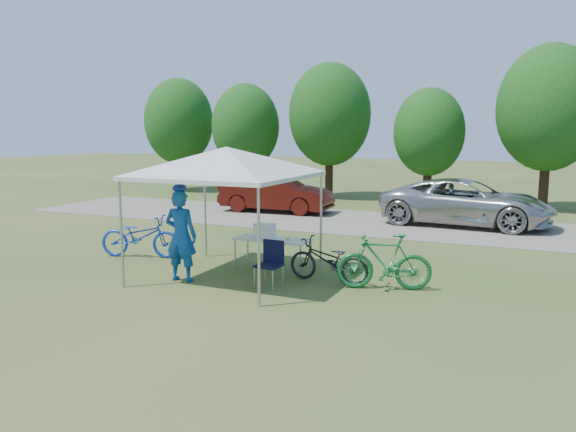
% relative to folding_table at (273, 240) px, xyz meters
% --- Properties ---
extents(ground, '(100.00, 100.00, 0.00)m').
position_rel_folding_table_xyz_m(ground, '(-0.54, -1.03, -0.65)').
color(ground, '#2D5119').
rests_on(ground, ground).
extents(gravel_strip, '(24.00, 5.00, 0.02)m').
position_rel_folding_table_xyz_m(gravel_strip, '(-0.54, 6.97, -0.64)').
color(gravel_strip, gray).
rests_on(gravel_strip, ground).
extents(canopy, '(4.53, 4.53, 3.00)m').
position_rel_folding_table_xyz_m(canopy, '(-0.54, -1.03, 2.01)').
color(canopy, '#A5A5AA').
rests_on(canopy, ground).
extents(treeline, '(24.89, 4.28, 6.30)m').
position_rel_folding_table_xyz_m(treeline, '(-0.84, 13.01, 2.89)').
color(treeline, '#382314').
rests_on(treeline, ground).
extents(folding_table, '(1.68, 0.70, 0.69)m').
position_rel_folding_table_xyz_m(folding_table, '(0.00, 0.00, 0.00)').
color(folding_table, white).
rests_on(folding_table, ground).
extents(folding_chair, '(0.49, 0.50, 0.91)m').
position_rel_folding_table_xyz_m(folding_chair, '(0.56, -1.24, -0.11)').
color(folding_chair, black).
rests_on(folding_chair, ground).
extents(cooler, '(0.44, 0.30, 0.32)m').
position_rel_folding_table_xyz_m(cooler, '(-0.20, -0.00, 0.21)').
color(cooler, white).
rests_on(cooler, folding_table).
extents(ice_cream_cup, '(0.07, 0.07, 0.05)m').
position_rel_folding_table_xyz_m(ice_cream_cup, '(0.38, -0.05, 0.07)').
color(ice_cream_cup, gold).
rests_on(ice_cream_cup, folding_table).
extents(cyclist, '(0.72, 0.51, 1.88)m').
position_rel_folding_table_xyz_m(cyclist, '(-1.27, -1.66, 0.29)').
color(cyclist, '#124899').
rests_on(cyclist, ground).
extents(bike_blue, '(2.07, 1.21, 1.03)m').
position_rel_folding_table_xyz_m(bike_blue, '(-3.45, -0.26, -0.13)').
color(bike_blue, blue).
rests_on(bike_blue, ground).
extents(bike_green, '(1.89, 1.03, 1.09)m').
position_rel_folding_table_xyz_m(bike_green, '(2.67, -0.58, -0.10)').
color(bike_green, '#17682E').
rests_on(bike_green, ground).
extents(bike_dark, '(1.76, 0.71, 0.90)m').
position_rel_folding_table_xyz_m(bike_dark, '(1.51, -0.54, -0.19)').
color(bike_dark, black).
rests_on(bike_dark, ground).
extents(minivan, '(5.52, 2.84, 1.49)m').
position_rel_folding_table_xyz_m(minivan, '(3.19, 7.76, 0.12)').
color(minivan, '#BAB9B5').
rests_on(minivan, gravel_strip).
extents(sedan, '(4.30, 1.69, 1.39)m').
position_rel_folding_table_xyz_m(sedan, '(-3.70, 7.92, 0.07)').
color(sedan, '#4A110C').
rests_on(sedan, gravel_strip).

